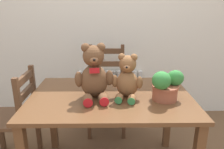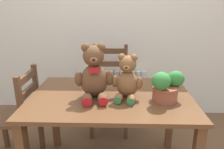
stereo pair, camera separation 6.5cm
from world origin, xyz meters
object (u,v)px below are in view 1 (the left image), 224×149
Objects in this scene: wooden_chair_side at (14,118)px; teddy_bear_right at (127,79)px; teddy_bear_left at (94,75)px; wooden_chair_behind at (107,90)px; potted_plant at (165,85)px.

wooden_chair_side is 1.09m from teddy_bear_right.
wooden_chair_behind is at bearing -103.00° from teddy_bear_left.
teddy_bear_left is 0.25m from teddy_bear_right.
teddy_bear_right is (0.17, -0.80, 0.41)m from wooden_chair_behind.
teddy_bear_right is at bearing 101.74° from wooden_chair_behind.
wooden_chair_side is at bearing -21.83° from teddy_bear_left.
wooden_chair_behind is at bearing 117.48° from potted_plant.
teddy_bear_left is (-0.08, -0.81, 0.45)m from wooden_chair_behind.
wooden_chair_side is 1.35m from potted_plant.
teddy_bear_left reaches higher than potted_plant.
potted_plant is at bearing -100.68° from wooden_chair_side.
teddy_bear_right is (0.99, -0.19, 0.43)m from wooden_chair_side.
teddy_bear_left is 0.53m from potted_plant.
teddy_bear_right is at bearing -100.84° from wooden_chair_side.
wooden_chair_behind is 2.34× the size of teddy_bear_left.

